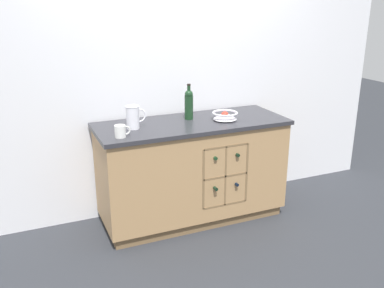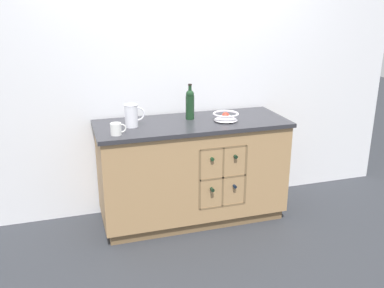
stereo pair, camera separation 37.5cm
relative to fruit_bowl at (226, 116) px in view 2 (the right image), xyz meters
name	(u,v)px [view 2 (the right image)]	position (x,y,z in m)	size (l,w,h in m)	color
ground_plane	(192,217)	(-0.29, 0.06, -0.97)	(14.00, 14.00, 0.00)	#2D3035
back_wall	(180,74)	(-0.29, 0.43, 0.31)	(4.40, 0.06, 2.55)	white
kitchen_island	(192,170)	(-0.29, 0.06, -0.50)	(1.67, 0.66, 0.92)	brown
fruit_bowl	(226,116)	(0.00, 0.00, 0.00)	(0.23, 0.23, 0.08)	silver
white_pitcher	(132,115)	(-0.81, 0.06, 0.05)	(0.17, 0.11, 0.19)	white
ceramic_mug	(116,129)	(-0.96, -0.12, 0.00)	(0.12, 0.09, 0.09)	white
standing_wine_bottle	(190,103)	(-0.28, 0.15, 0.09)	(0.08, 0.08, 0.31)	#19381E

